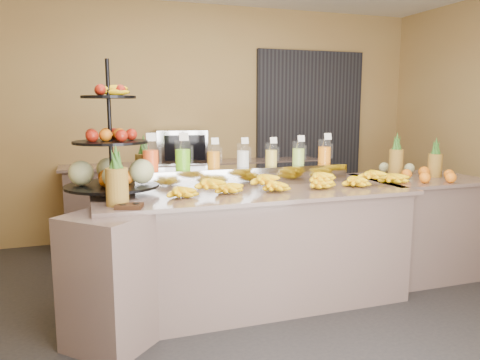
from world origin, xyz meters
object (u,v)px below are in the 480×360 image
condiment_caddy (129,206)px  right_fruit_pile (421,170)px  oven_warmer (181,146)px  banana_heap (293,180)px  pitcher_tray (243,175)px  fruit_stand (118,160)px

condiment_caddy → right_fruit_pile: size_ratio=0.35×
right_fruit_pile → oven_warmer: oven_warmer is taller
banana_heap → condiment_caddy: bearing=-166.5°
banana_heap → condiment_caddy: size_ratio=12.32×
right_fruit_pile → oven_warmer: bearing=133.7°
banana_heap → oven_warmer: oven_warmer is taller
condiment_caddy → right_fruit_pile: bearing=9.1°
pitcher_tray → banana_heap: (0.30, -0.36, 0.00)m
pitcher_tray → right_fruit_pile: (1.65, -0.25, 0.01)m
pitcher_tray → fruit_stand: fruit_stand is taller
right_fruit_pile → fruit_stand: bearing=176.4°
pitcher_tray → oven_warmer: bearing=96.5°
oven_warmer → fruit_stand: bearing=-108.9°
pitcher_tray → condiment_caddy: bearing=-146.4°
fruit_stand → right_fruit_pile: bearing=6.6°
fruit_stand → right_fruit_pile: (2.68, -0.17, -0.17)m
condiment_caddy → right_fruit_pile: (2.67, 0.43, 0.07)m
condiment_caddy → oven_warmer: (0.83, 2.35, 0.18)m
condiment_caddy → oven_warmer: bearing=70.5°
banana_heap → condiment_caddy: (-1.32, -0.32, -0.06)m
pitcher_tray → oven_warmer: oven_warmer is taller
fruit_stand → condiment_caddy: (0.02, -0.59, -0.24)m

